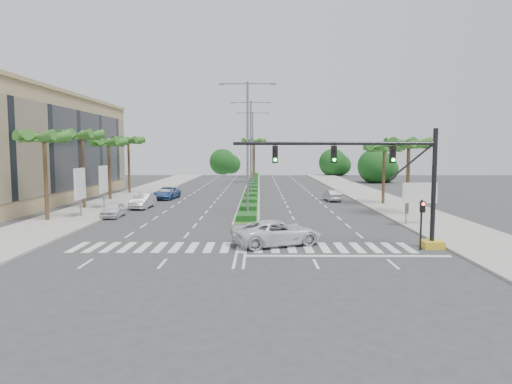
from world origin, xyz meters
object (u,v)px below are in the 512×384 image
at_px(car_parked_c, 166,193).
at_px(car_right, 332,195).
at_px(car_parked_d, 166,193).
at_px(car_parked_b, 143,201).
at_px(car_crossing, 277,233).
at_px(car_parked_a, 114,210).

bearing_deg(car_parked_c, car_right, 0.71).
bearing_deg(car_right, car_parked_d, -10.84).
bearing_deg(car_parked_d, car_parked_c, -80.99).
height_order(car_parked_b, car_parked_c, car_parked_b).
distance_m(car_parked_c, car_parked_d, 0.23).
relative_size(car_parked_d, car_right, 1.21).
relative_size(car_parked_c, car_parked_d, 1.07).
xyz_separation_m(car_parked_c, car_crossing, (12.36, -26.64, 0.07)).
bearing_deg(car_crossing, car_parked_b, 13.15).
xyz_separation_m(car_parked_a, car_right, (21.34, 12.99, -0.01)).
bearing_deg(car_parked_d, car_parked_b, -92.04).
distance_m(car_parked_d, car_right, 19.87).
relative_size(car_parked_a, car_right, 0.98).
xyz_separation_m(car_parked_b, car_parked_d, (0.59, 8.92, -0.06)).
bearing_deg(car_parked_a, car_right, 30.30).
xyz_separation_m(car_parked_d, car_crossing, (12.38, -26.87, 0.09)).
distance_m(car_parked_a, car_crossing, 18.24).
relative_size(car_parked_c, car_crossing, 0.91).
xyz_separation_m(car_parked_c, car_right, (19.72, -1.93, -0.06)).
height_order(car_parked_c, car_parked_d, car_parked_c).
bearing_deg(car_parked_d, car_parked_a, -94.20).
distance_m(car_parked_b, car_right, 21.44).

